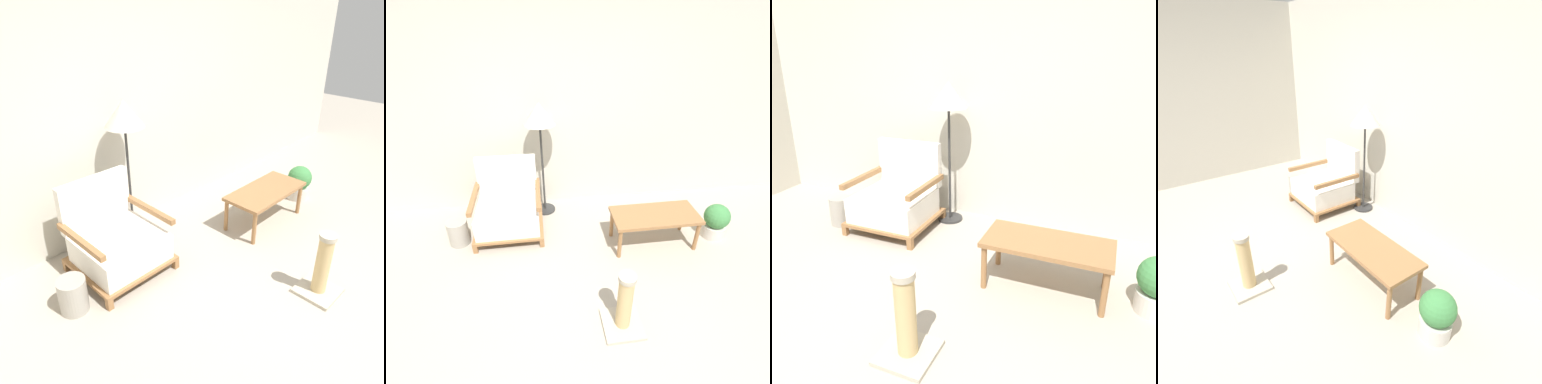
{
  "view_description": "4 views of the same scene",
  "coord_description": "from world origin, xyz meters",
  "views": [
    {
      "loc": [
        -2.37,
        -0.7,
        2.25
      ],
      "look_at": [
        -0.07,
        1.56,
        0.55
      ],
      "focal_mm": 35.0,
      "sensor_mm": 36.0,
      "label": 1
    },
    {
      "loc": [
        -0.47,
        -1.28,
        2.28
      ],
      "look_at": [
        -0.07,
        1.56,
        0.55
      ],
      "focal_mm": 28.0,
      "sensor_mm": 36.0,
      "label": 2
    },
    {
      "loc": [
        1.11,
        -1.24,
        1.73
      ],
      "look_at": [
        -0.07,
        1.56,
        0.55
      ],
      "focal_mm": 35.0,
      "sensor_mm": 36.0,
      "label": 3
    },
    {
      "loc": [
        2.43,
        -0.27,
        2.09
      ],
      "look_at": [
        -0.07,
        1.56,
        0.55
      ],
      "focal_mm": 28.0,
      "sensor_mm": 36.0,
      "label": 4
    }
  ],
  "objects": [
    {
      "name": "vase",
      "position": [
        -1.44,
        1.54,
        0.15
      ],
      "size": [
        0.23,
        0.23,
        0.3
      ],
      "primitive_type": "cylinder",
      "color": "#9E998E",
      "rests_on": "ground_plane"
    },
    {
      "name": "coffee_table",
      "position": [
        0.74,
        1.24,
        0.35
      ],
      "size": [
        0.94,
        0.44,
        0.4
      ],
      "color": "olive",
      "rests_on": "ground_plane"
    },
    {
      "name": "scratching_post",
      "position": [
        0.12,
        0.24,
        0.23
      ],
      "size": [
        0.33,
        0.33,
        0.59
      ],
      "color": "#B2A893",
      "rests_on": "ground_plane"
    },
    {
      "name": "potted_plant",
      "position": [
        1.5,
        1.25,
        0.22
      ],
      "size": [
        0.29,
        0.29,
        0.42
      ],
      "color": "beige",
      "rests_on": "ground_plane"
    },
    {
      "name": "floor_lamp",
      "position": [
        -0.44,
        2.07,
        1.23
      ],
      "size": [
        0.37,
        0.37,
        1.43
      ],
      "color": "#2D2D2D",
      "rests_on": "ground_plane"
    },
    {
      "name": "wall_left",
      "position": [
        -2.8,
        0.5,
        1.35
      ],
      "size": [
        0.06,
        8.0,
        2.7
      ],
      "color": "beige",
      "rests_on": "ground_plane"
    },
    {
      "name": "armchair",
      "position": [
        -0.87,
        1.73,
        0.3
      ],
      "size": [
        0.78,
        0.74,
        0.83
      ],
      "color": "olive",
      "rests_on": "ground_plane"
    },
    {
      "name": "ground_plane",
      "position": [
        0.0,
        0.0,
        0.0
      ],
      "size": [
        14.0,
        14.0,
        0.0
      ],
      "primitive_type": "plane",
      "color": "#A89E8E"
    },
    {
      "name": "wall_back",
      "position": [
        0.0,
        2.33,
        1.35
      ],
      "size": [
        8.0,
        0.06,
        2.7
      ],
      "color": "beige",
      "rests_on": "ground_plane"
    }
  ]
}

